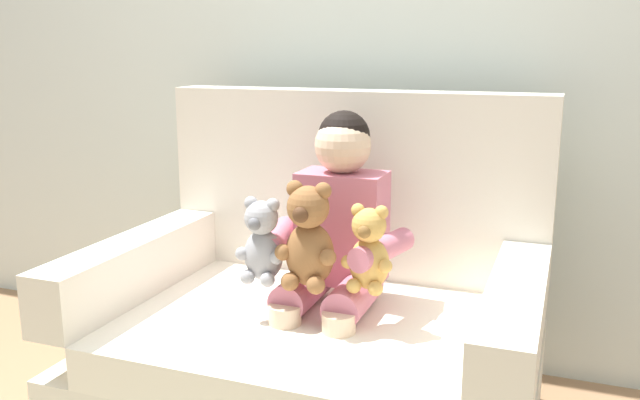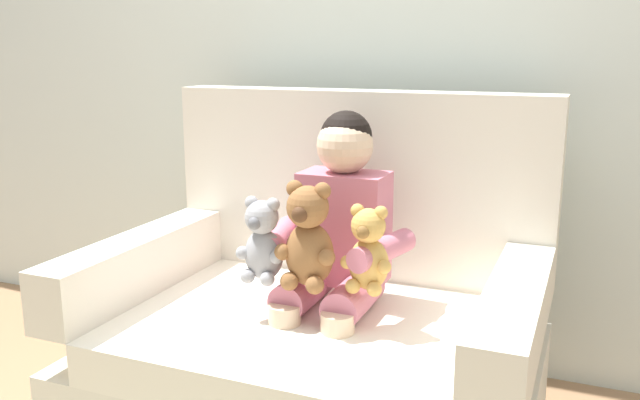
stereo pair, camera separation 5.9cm
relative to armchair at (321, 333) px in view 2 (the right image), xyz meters
name	(u,v)px [view 2 (the right image)]	position (x,y,z in m)	size (l,w,h in m)	color
back_wall	(389,9)	(0.00, 0.64, 0.99)	(6.00, 0.10, 2.60)	silver
armchair	(321,333)	(0.00, 0.00, 0.00)	(1.30, 0.93, 1.03)	silver
seated_child	(336,237)	(0.04, 0.02, 0.31)	(0.45, 0.39, 0.82)	#C66B7F
plush_honey	(368,251)	(0.19, -0.12, 0.32)	(0.14, 0.12, 0.24)	gold
plush_grey	(263,242)	(-0.12, -0.15, 0.32)	(0.15, 0.12, 0.25)	#9E9EA3
plush_brown	(308,239)	(0.02, -0.15, 0.34)	(0.18, 0.15, 0.30)	brown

